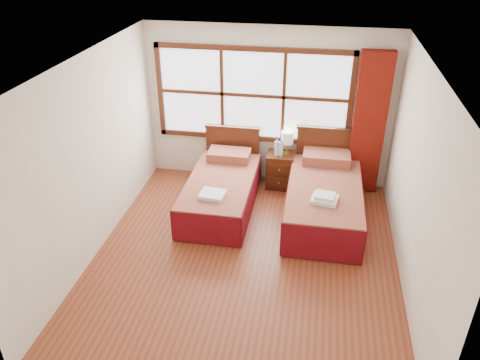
# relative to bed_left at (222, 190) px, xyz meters

# --- Properties ---
(floor) EXTENTS (4.50, 4.50, 0.00)m
(floor) POSITION_rel_bed_left_xyz_m (0.57, -1.20, -0.30)
(floor) COLOR brown
(floor) RESTS_ON ground
(ceiling) EXTENTS (4.50, 4.50, 0.00)m
(ceiling) POSITION_rel_bed_left_xyz_m (0.57, -1.20, 2.30)
(ceiling) COLOR white
(ceiling) RESTS_ON wall_back
(wall_back) EXTENTS (4.00, 0.00, 4.00)m
(wall_back) POSITION_rel_bed_left_xyz_m (0.57, 1.05, 1.00)
(wall_back) COLOR silver
(wall_back) RESTS_ON floor
(wall_left) EXTENTS (0.00, 4.50, 4.50)m
(wall_left) POSITION_rel_bed_left_xyz_m (-1.43, -1.20, 1.00)
(wall_left) COLOR silver
(wall_left) RESTS_ON floor
(wall_right) EXTENTS (0.00, 4.50, 4.50)m
(wall_right) POSITION_rel_bed_left_xyz_m (2.57, -1.20, 1.00)
(wall_right) COLOR silver
(wall_right) RESTS_ON floor
(window) EXTENTS (3.16, 0.06, 1.56)m
(window) POSITION_rel_bed_left_xyz_m (0.32, 1.01, 1.20)
(window) COLOR white
(window) RESTS_ON wall_back
(curtain) EXTENTS (0.50, 0.16, 2.30)m
(curtain) POSITION_rel_bed_left_xyz_m (2.17, 0.91, 0.87)
(curtain) COLOR maroon
(curtain) RESTS_ON wall_back
(bed_left) EXTENTS (1.00, 2.02, 0.97)m
(bed_left) POSITION_rel_bed_left_xyz_m (0.00, 0.00, 0.00)
(bed_left) COLOR #44210E
(bed_left) RESTS_ON floor
(bed_right) EXTENTS (1.09, 2.11, 1.06)m
(bed_right) POSITION_rel_bed_left_xyz_m (1.57, -0.00, 0.03)
(bed_right) COLOR #44210E
(bed_right) RESTS_ON floor
(nightstand) EXTENTS (0.45, 0.44, 0.60)m
(nightstand) POSITION_rel_bed_left_xyz_m (0.83, 0.80, 0.00)
(nightstand) COLOR #471F0F
(nightstand) RESTS_ON floor
(towels_left) EXTENTS (0.37, 0.33, 0.05)m
(towels_left) POSITION_rel_bed_left_xyz_m (-0.01, -0.56, 0.25)
(towels_left) COLOR white
(towels_left) RESTS_ON bed_left
(towels_right) EXTENTS (0.40, 0.36, 0.10)m
(towels_right) POSITION_rel_bed_left_xyz_m (1.56, -0.49, 0.31)
(towels_right) COLOR white
(towels_right) RESTS_ON bed_right
(lamp) EXTENTS (0.20, 0.20, 0.38)m
(lamp) POSITION_rel_bed_left_xyz_m (0.92, 0.84, 0.57)
(lamp) COLOR gold
(lamp) RESTS_ON nightstand
(bottle_near) EXTENTS (0.07, 0.07, 0.27)m
(bottle_near) POSITION_rel_bed_left_xyz_m (0.76, 0.75, 0.43)
(bottle_near) COLOR #C3EAFA
(bottle_near) RESTS_ON nightstand
(bottle_far) EXTENTS (0.07, 0.07, 0.27)m
(bottle_far) POSITION_rel_bed_left_xyz_m (0.83, 0.74, 0.42)
(bottle_far) COLOR #C3EAFA
(bottle_far) RESTS_ON nightstand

